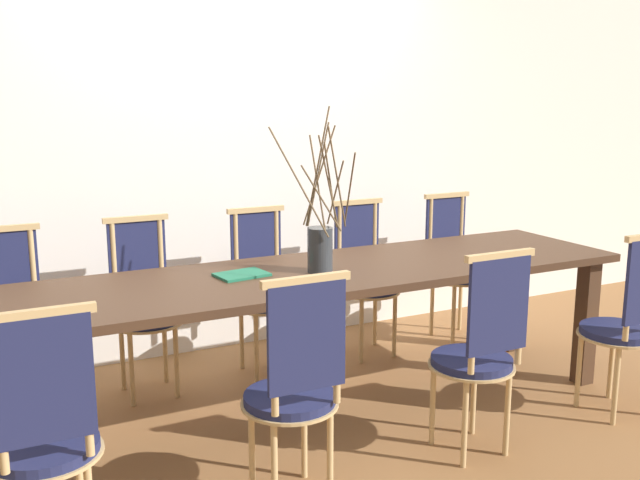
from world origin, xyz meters
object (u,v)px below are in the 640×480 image
chair_far_center (264,287)px  book_stack (242,275)px  vase_centerpiece (320,244)px  dining_table (320,288)px  chair_near_center (480,348)px

chair_far_center → book_stack: size_ratio=3.73×
chair_far_center → vase_centerpiece: size_ratio=1.21×
dining_table → chair_far_center: 0.70m
book_stack → vase_centerpiece: bearing=-14.7°
chair_near_center → chair_far_center: size_ratio=1.00×
dining_table → book_stack: size_ratio=12.57×
dining_table → chair_near_center: (0.44, -0.69, -0.16)m
vase_centerpiece → chair_far_center: bearing=90.6°
dining_table → chair_far_center: bearing=91.7°
book_stack → chair_far_center: bearing=59.9°
vase_centerpiece → book_stack: vase_centerpiece is taller
dining_table → chair_far_center: chair_far_center is taller
chair_near_center → dining_table: bearing=122.4°
chair_near_center → book_stack: (-0.82, 0.75, 0.25)m
dining_table → chair_far_center: size_ratio=3.37×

